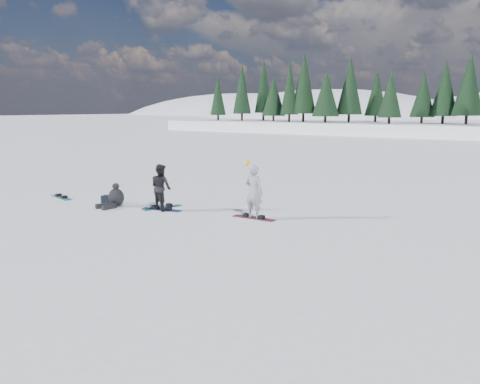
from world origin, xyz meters
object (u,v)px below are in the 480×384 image
snowboarder_woman (254,192)px  snowboarder_man (161,187)px  snowboard_loose_a (162,208)px  gear_bag (108,199)px  seated_rider (115,198)px  snowboard_loose_c (61,197)px

snowboarder_woman → snowboarder_man: bearing=14.5°
snowboarder_woman → snowboard_loose_a: size_ratio=1.29×
snowboarder_man → gear_bag: size_ratio=3.69×
seated_rider → snowboarder_woman: bearing=26.5°
gear_bag → snowboard_loose_c: gear_bag is taller
gear_bag → snowboard_loose_a: size_ratio=0.30×
snowboarder_woman → seated_rider: size_ratio=1.76×
seated_rider → gear_bag: size_ratio=2.44×
snowboarder_man → snowboard_loose_c: bearing=16.8°
snowboarder_woman → snowboard_loose_a: bearing=9.6°
snowboarder_woman → snowboard_loose_c: size_ratio=1.29×
snowboarder_woman → snowboard_loose_a: (-3.66, -0.48, -0.89)m
snowboarder_man → snowboard_loose_c: size_ratio=1.11×
snowboarder_man → seated_rider: snowboarder_man is taller
seated_rider → gear_bag: seated_rider is taller
snowboarder_man → snowboard_loose_c: snowboarder_man is taller
snowboarder_woman → snowboard_loose_c: (-8.42, -1.35, -0.89)m
snowboard_loose_c → snowboarder_woman: bearing=22.5°
seated_rider → snowboard_loose_a: size_ratio=0.73×
seated_rider → gear_bag: 0.77m
gear_bag → snowboard_loose_a: gear_bag is taller
gear_bag → snowboard_loose_c: 2.47m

